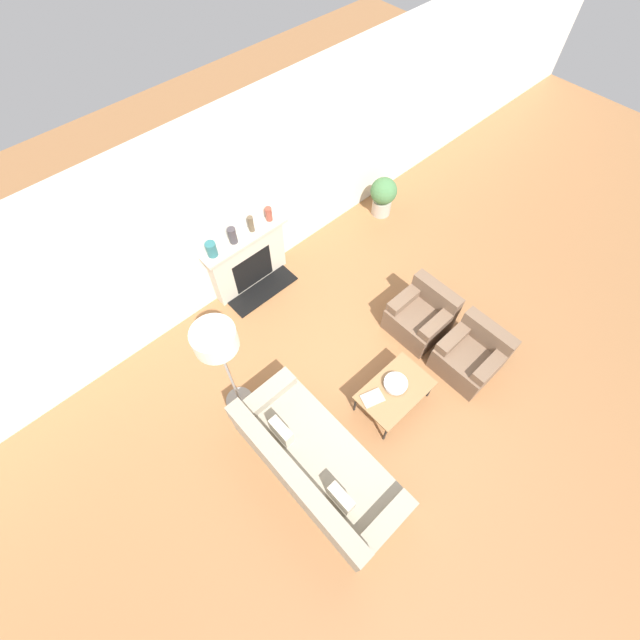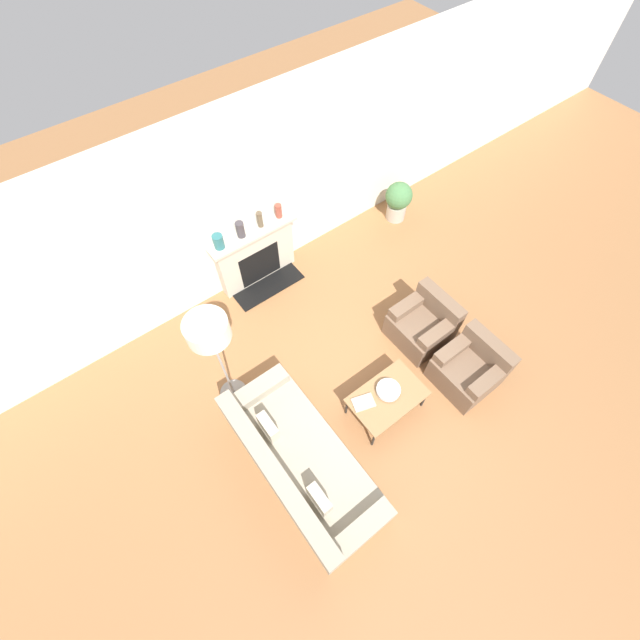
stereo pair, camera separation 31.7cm
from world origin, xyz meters
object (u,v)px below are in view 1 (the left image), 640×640
object	(u,v)px
book	(372,398)
armchair_far	(421,316)
armchair_near	(471,355)
floor_lamp	(217,345)
fireplace	(249,261)
mantel_vase_left	(212,249)
mantel_vase_center_right	(251,224)
mantel_vase_right	(269,214)
couch	(316,464)
potted_plant	(383,195)
mantel_vase_center_left	(232,236)
bowl	(396,384)
coffee_table	(395,391)

from	to	relation	value
book	armchair_far	bearing A→B (deg)	34.31
armchair_near	floor_lamp	world-z (taller)	floor_lamp
fireplace	mantel_vase_left	xyz separation A→B (m)	(-0.51, 0.02, 0.63)
book	mantel_vase_center_right	distance (m)	2.93
mantel_vase_left	mantel_vase_center_right	distance (m)	0.68
armchair_near	floor_lamp	bearing A→B (deg)	-123.22
fireplace	mantel_vase_center_right	world-z (taller)	mantel_vase_center_right
armchair_far	book	world-z (taller)	armchair_far
floor_lamp	mantel_vase_right	distance (m)	2.46
couch	mantel_vase_left	bearing A→B (deg)	-14.35
armchair_far	mantel_vase_center_right	size ratio (longest dim) A/B	3.02
mantel_vase_left	potted_plant	bearing A→B (deg)	-6.11
couch	mantel_vase_center_right	size ratio (longest dim) A/B	8.77
mantel_vase_center_left	mantel_vase_right	size ratio (longest dim) A/B	1.14
potted_plant	mantel_vase_left	bearing A→B (deg)	173.89
book	mantel_vase_left	xyz separation A→B (m)	(-0.30, 2.82, 0.69)
mantel_vase_center_left	couch	bearing A→B (deg)	-110.70
mantel_vase_center_left	potted_plant	bearing A→B (deg)	-6.87
armchair_far	bowl	distance (m)	1.27
floor_lamp	couch	bearing A→B (deg)	-84.19
book	mantel_vase_right	world-z (taller)	mantel_vase_right
fireplace	mantel_vase_center_left	size ratio (longest dim) A/B	5.58
armchair_far	book	size ratio (longest dim) A/B	2.42
bowl	potted_plant	distance (m)	3.61
fireplace	book	xyz separation A→B (m)	(-0.21, -2.81, -0.06)
armchair_near	armchair_far	bearing A→B (deg)	180.00
armchair_far	couch	bearing A→B (deg)	-78.55
mantel_vase_center_right	mantel_vase_left	bearing A→B (deg)	180.00
mantel_vase_left	mantel_vase_right	world-z (taller)	same
mantel_vase_left	mantel_vase_center_right	size ratio (longest dim) A/B	0.86
coffee_table	mantel_vase_left	bearing A→B (deg)	101.61
bowl	book	bearing A→B (deg)	167.89
armchair_far	bowl	xyz separation A→B (m)	(-1.15, -0.50, 0.18)
floor_lamp	fireplace	bearing A→B (deg)	47.09
couch	armchair_near	size ratio (longest dim) A/B	2.90
coffee_table	mantel_vase_right	world-z (taller)	mantel_vase_right
armchair_far	mantel_vase_center_left	size ratio (longest dim) A/B	3.10
coffee_table	book	bearing A→B (deg)	158.20
book	floor_lamp	size ratio (longest dim) A/B	0.18
book	mantel_vase_right	distance (m)	2.99
armchair_far	mantel_vase_center_left	world-z (taller)	mantel_vase_center_left
mantel_vase_center_left	mantel_vase_left	bearing A→B (deg)	180.00
mantel_vase_right	potted_plant	xyz separation A→B (m)	(2.20, -0.34, -0.72)
mantel_vase_center_right	mantel_vase_right	bearing A→B (deg)	0.00
coffee_table	mantel_vase_center_right	world-z (taller)	mantel_vase_center_right
coffee_table	mantel_vase_left	size ratio (longest dim) A/B	4.40
mantel_vase_center_right	mantel_vase_center_left	bearing A→B (deg)	180.00
mantel_vase_right	floor_lamp	bearing A→B (deg)	-141.16
fireplace	couch	distance (m)	3.17
mantel_vase_center_left	armchair_near	bearing A→B (deg)	-66.21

